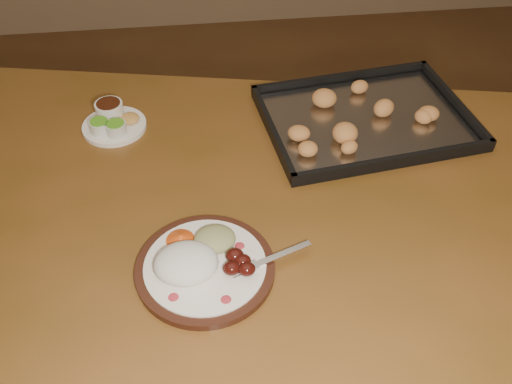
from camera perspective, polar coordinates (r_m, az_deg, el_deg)
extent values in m
plane|color=brown|center=(1.92, 0.43, -11.97)|extent=(4.00, 4.00, 0.00)
cube|color=brown|center=(1.21, -0.88, -1.37)|extent=(1.65, 1.19, 0.04)
cylinder|color=#493015|center=(1.90, -20.40, 0.18)|extent=(0.07, 0.07, 0.71)
cylinder|color=#493015|center=(1.83, 22.21, -2.41)|extent=(0.07, 0.07, 0.71)
cylinder|color=black|center=(1.06, -5.09, -7.62)|extent=(0.26, 0.26, 0.02)
cylinder|color=white|center=(1.06, -5.12, -7.33)|extent=(0.23, 0.23, 0.01)
ellipsoid|color=#AD2934|center=(1.02, -8.26, -10.37)|extent=(0.02, 0.02, 0.00)
ellipsoid|color=#AD2934|center=(1.00, -3.02, -10.69)|extent=(0.02, 0.02, 0.00)
ellipsoid|color=#AD2934|center=(1.08, -1.65, -5.41)|extent=(0.02, 0.02, 0.00)
ellipsoid|color=#AD2934|center=(1.07, -9.53, -6.72)|extent=(0.02, 0.02, 0.00)
ellipsoid|color=white|center=(1.04, -7.01, -7.09)|extent=(0.12, 0.10, 0.05)
ellipsoid|color=#49110A|center=(1.03, -2.45, -7.61)|extent=(0.03, 0.03, 0.02)
ellipsoid|color=#49110A|center=(1.04, -1.35, -6.91)|extent=(0.03, 0.03, 0.02)
ellipsoid|color=#49110A|center=(1.05, -2.15, -6.36)|extent=(0.03, 0.03, 0.02)
ellipsoid|color=#49110A|center=(1.03, -0.94, -7.71)|extent=(0.03, 0.03, 0.02)
ellipsoid|color=tan|center=(1.08, -4.15, -4.71)|extent=(0.08, 0.07, 0.03)
cone|color=#D74A13|center=(1.09, -7.54, -4.57)|extent=(0.08, 0.08, 0.02)
cube|color=silver|center=(1.06, 2.54, -6.27)|extent=(0.12, 0.06, 0.00)
cube|color=silver|center=(1.04, -0.68, -7.51)|extent=(0.04, 0.03, 0.00)
cylinder|color=silver|center=(1.03, -1.56, -8.29)|extent=(0.03, 0.01, 0.00)
cylinder|color=silver|center=(1.03, -1.70, -8.06)|extent=(0.03, 0.01, 0.00)
cylinder|color=silver|center=(1.04, -1.84, -7.84)|extent=(0.03, 0.01, 0.00)
cylinder|color=silver|center=(1.04, -1.98, -7.62)|extent=(0.03, 0.01, 0.00)
cylinder|color=white|center=(1.41, -13.97, 6.40)|extent=(0.15, 0.15, 0.01)
cylinder|color=silver|center=(1.39, -15.33, 6.34)|extent=(0.05, 0.05, 0.03)
cylinder|color=#50A020|center=(1.38, -15.44, 6.81)|extent=(0.04, 0.04, 0.00)
cylinder|color=silver|center=(1.37, -13.81, 6.19)|extent=(0.05, 0.05, 0.03)
cylinder|color=#50A020|center=(1.36, -13.91, 6.66)|extent=(0.04, 0.04, 0.00)
cylinder|color=white|center=(1.43, -14.44, 7.95)|extent=(0.07, 0.07, 0.04)
cylinder|color=#331409|center=(1.41, -14.57, 8.57)|extent=(0.06, 0.06, 0.00)
ellipsoid|color=gold|center=(1.41, -12.51, 7.22)|extent=(0.05, 0.05, 0.02)
cube|color=black|center=(1.41, 10.87, 6.99)|extent=(0.52, 0.41, 0.01)
cube|color=black|center=(1.53, 8.50, 11.24)|extent=(0.48, 0.08, 0.02)
cube|color=black|center=(1.29, 13.83, 3.05)|extent=(0.48, 0.08, 0.02)
cube|color=black|center=(1.51, 19.23, 8.53)|extent=(0.06, 0.35, 0.02)
cube|color=black|center=(1.33, 1.65, 6.16)|extent=(0.06, 0.35, 0.02)
cube|color=#B5B6BA|center=(1.41, 10.91, 7.19)|extent=(0.49, 0.38, 0.00)
ellipsoid|color=#D5854A|center=(1.42, 13.25, 8.16)|extent=(0.05, 0.05, 0.04)
ellipsoid|color=#D5854A|center=(1.47, 13.83, 9.41)|extent=(0.07, 0.07, 0.04)
ellipsoid|color=#D5854A|center=(1.48, 9.98, 10.30)|extent=(0.06, 0.06, 0.04)
ellipsoid|color=#D5854A|center=(1.41, 7.41, 8.69)|extent=(0.07, 0.07, 0.04)
ellipsoid|color=#D5854A|center=(1.39, 6.77, 8.10)|extent=(0.07, 0.07, 0.04)
ellipsoid|color=#D5854A|center=(1.37, 9.08, 7.23)|extent=(0.07, 0.07, 0.04)
ellipsoid|color=#D5854A|center=(1.33, 9.56, 5.92)|extent=(0.07, 0.07, 0.04)
ellipsoid|color=#D5854A|center=(1.33, 13.31, 5.32)|extent=(0.06, 0.06, 0.04)
ellipsoid|color=#D5854A|center=(1.42, 15.88, 7.53)|extent=(0.07, 0.07, 0.04)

